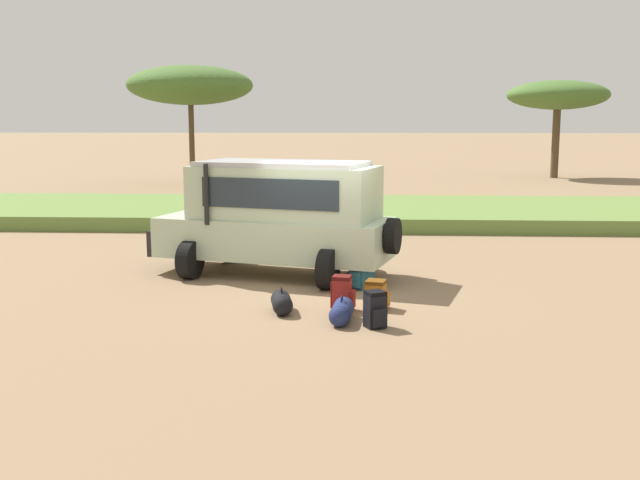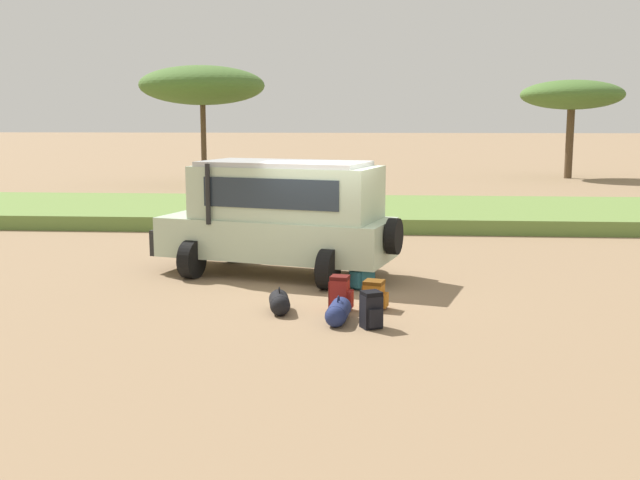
# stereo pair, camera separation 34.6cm
# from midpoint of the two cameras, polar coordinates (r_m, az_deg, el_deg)

# --- Properties ---
(ground_plane) EXTENTS (320.00, 320.00, 0.00)m
(ground_plane) POSITION_cam_midpoint_polar(r_m,az_deg,el_deg) (15.05, 0.79, -3.52)
(ground_plane) COLOR #8C7051
(grass_bank) EXTENTS (120.00, 7.00, 0.44)m
(grass_bank) POSITION_cam_midpoint_polar(r_m,az_deg,el_deg) (25.18, 2.27, 2.16)
(grass_bank) COLOR olive
(grass_bank) RESTS_ON ground_plane
(safari_vehicle) EXTENTS (5.47, 3.54, 2.44)m
(safari_vehicle) POSITION_cam_midpoint_polar(r_m,az_deg,el_deg) (15.93, -2.38, 1.91)
(safari_vehicle) COLOR #B2C6A8
(safari_vehicle) RESTS_ON ground_plane
(backpack_beside_front_wheel) EXTENTS (0.39, 0.43, 0.60)m
(backpack_beside_front_wheel) POSITION_cam_midpoint_polar(r_m,az_deg,el_deg) (12.07, 4.77, -5.36)
(backpack_beside_front_wheel) COLOR black
(backpack_beside_front_wheel) RESTS_ON ground_plane
(backpack_cluster_center) EXTENTS (0.51, 0.50, 0.63)m
(backpack_cluster_center) POSITION_cam_midpoint_polar(r_m,az_deg,el_deg) (14.77, 3.93, -2.56)
(backpack_cluster_center) COLOR #235B6B
(backpack_cluster_center) RESTS_ON ground_plane
(backpack_near_rear_wheel) EXTENTS (0.48, 0.42, 0.51)m
(backpack_near_rear_wheel) POSITION_cam_midpoint_polar(r_m,az_deg,el_deg) (13.28, 4.93, -4.19)
(backpack_near_rear_wheel) COLOR #B26619
(backpack_near_rear_wheel) RESTS_ON ground_plane
(backpack_outermost) EXTENTS (0.44, 0.36, 0.62)m
(backpack_outermost) POSITION_cam_midpoint_polar(r_m,az_deg,el_deg) (13.12, 2.32, -4.10)
(backpack_outermost) COLOR maroon
(backpack_outermost) RESTS_ON ground_plane
(duffel_bag_low_black_case) EXTENTS (0.44, 0.85, 0.45)m
(duffel_bag_low_black_case) POSITION_cam_midpoint_polar(r_m,az_deg,el_deg) (13.03, -2.35, -4.76)
(duffel_bag_low_black_case) COLOR black
(duffel_bag_low_black_case) RESTS_ON ground_plane
(duffel_bag_soft_canvas) EXTENTS (0.41, 0.98, 0.45)m
(duffel_bag_soft_canvas) POSITION_cam_midpoint_polar(r_m,az_deg,el_deg) (12.40, 2.21, -5.48)
(duffel_bag_soft_canvas) COLOR navy
(duffel_bag_soft_canvas) RESTS_ON ground_plane
(acacia_tree_far_left) EXTENTS (6.21, 6.41, 5.92)m
(acacia_tree_far_left) POSITION_cam_midpoint_polar(r_m,az_deg,el_deg) (38.46, -8.70, 11.55)
(acacia_tree_far_left) COLOR brown
(acacia_tree_far_left) RESTS_ON ground_plane
(acacia_tree_left_mid) EXTENTS (5.62, 4.99, 5.42)m
(acacia_tree_left_mid) POSITION_cam_midpoint_polar(r_m,az_deg,el_deg) (44.35, 18.86, 10.38)
(acacia_tree_left_mid) COLOR brown
(acacia_tree_left_mid) RESTS_ON ground_plane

